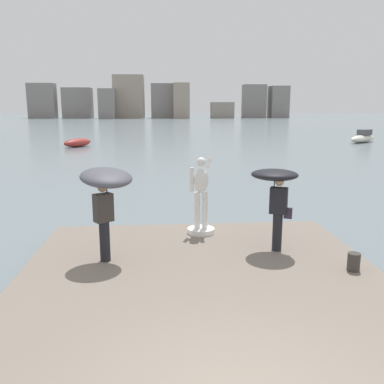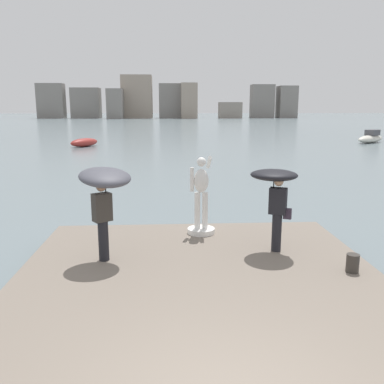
{
  "view_description": "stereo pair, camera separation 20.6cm",
  "coord_description": "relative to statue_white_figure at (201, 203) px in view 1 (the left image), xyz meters",
  "views": [
    {
      "loc": [
        -0.79,
        -3.71,
        3.66
      ],
      "look_at": [
        0.0,
        6.42,
        1.55
      ],
      "focal_mm": 38.45,
      "sensor_mm": 36.0,
      "label": 1
    },
    {
      "loc": [
        -0.58,
        -3.73,
        3.66
      ],
      "look_at": [
        0.0,
        6.42,
        1.55
      ],
      "focal_mm": 38.45,
      "sensor_mm": 36.0,
      "label": 2
    }
  ],
  "objects": [
    {
      "name": "statue_white_figure",
      "position": [
        0.0,
        0.0,
        0.0
      ],
      "size": [
        0.72,
        0.92,
        2.04
      ],
      "color": "white",
      "rests_on": "pier"
    },
    {
      "name": "pier",
      "position": [
        -0.25,
        -4.38,
        -1.02
      ],
      "size": [
        7.32,
        10.51,
        0.4
      ],
      "primitive_type": "cube",
      "color": "slate",
      "rests_on": "ground"
    },
    {
      "name": "distant_skyline",
      "position": [
        -2.81,
        128.42,
        4.32
      ],
      "size": [
        85.27,
        13.58,
        13.75
      ],
      "color": "gray",
      "rests_on": "ground"
    },
    {
      "name": "boat_mid",
      "position": [
        -8.72,
        28.78,
        -0.83
      ],
      "size": [
        2.77,
        3.4,
        0.78
      ],
      "color": "#9E2D28",
      "rests_on": "ground"
    },
    {
      "name": "onlooker_left",
      "position": [
        -2.19,
        -1.75,
        0.79
      ],
      "size": [
        1.54,
        1.55,
        2.06
      ],
      "color": "black",
      "rests_on": "pier"
    },
    {
      "name": "boat_near",
      "position": [
        20.16,
        31.4,
        -0.72
      ],
      "size": [
        4.48,
        3.96,
        1.34
      ],
      "color": "silver",
      "rests_on": "ground"
    },
    {
      "name": "ground_plane",
      "position": [
        -0.25,
        33.37,
        -1.22
      ],
      "size": [
        400.0,
        400.0,
        0.0
      ],
      "primitive_type": "plane",
      "color": "slate"
    },
    {
      "name": "mooring_bollard",
      "position": [
        2.84,
        -2.77,
        -0.64
      ],
      "size": [
        0.25,
        0.25,
        0.37
      ],
      "primitive_type": "cylinder",
      "color": "#38332D",
      "rests_on": "pier"
    },
    {
      "name": "onlooker_right",
      "position": [
        1.56,
        -1.4,
        0.7
      ],
      "size": [
        1.41,
        1.41,
        1.89
      ],
      "color": "black",
      "rests_on": "pier"
    }
  ]
}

